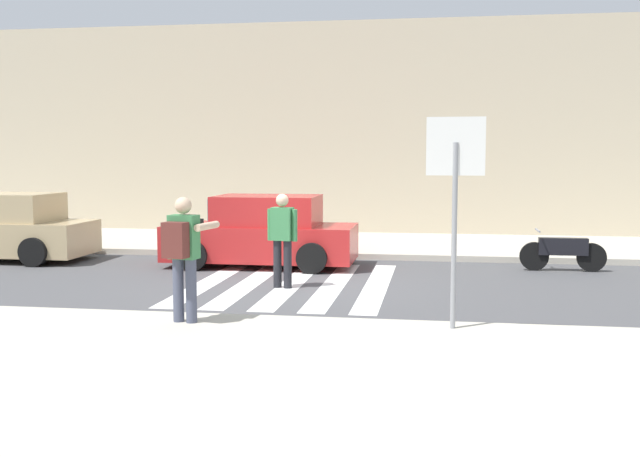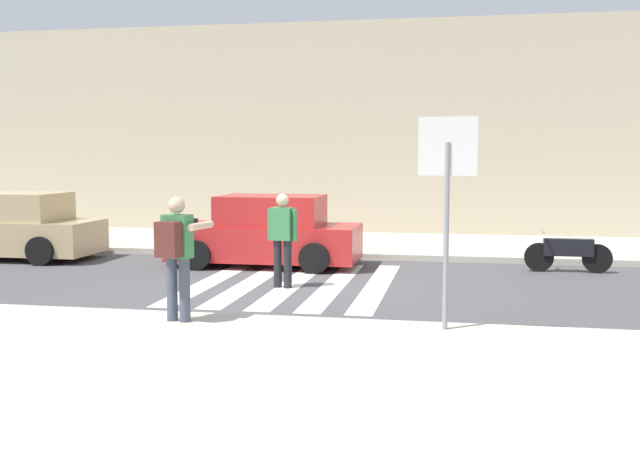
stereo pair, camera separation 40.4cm
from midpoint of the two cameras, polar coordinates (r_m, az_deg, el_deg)
name	(u,v)px [view 2 (the right image)]	position (r m, az deg, el deg)	size (l,w,h in m)	color
ground_plane	(290,285)	(14.01, -1.44, -4.36)	(120.00, 120.00, 0.00)	#4C4C4F
sidewalk_near	(159,380)	(8.19, -10.76, -11.25)	(60.00, 6.00, 0.14)	beige
sidewalk_far	(341,244)	(19.84, 2.20, -1.19)	(60.00, 4.80, 0.14)	beige
building_facade_far	(363,132)	(24.07, 3.79, 7.36)	(56.00, 4.00, 6.30)	beige
crosswalk_stripe_0	(212,281)	(14.61, -7.43, -3.97)	(0.44, 5.20, 0.01)	silver
crosswalk_stripe_1	(252,282)	(14.38, -4.40, -4.09)	(0.44, 5.20, 0.01)	silver
crosswalk_stripe_2	(293,283)	(14.20, -1.27, -4.20)	(0.44, 5.20, 0.01)	silver
crosswalk_stripe_3	(334,285)	(14.06, 1.93, -4.31)	(0.44, 5.20, 0.01)	silver
crosswalk_stripe_4	(377,286)	(13.96, 5.19, -4.40)	(0.44, 5.20, 0.01)	silver
stop_sign	(447,175)	(9.89, 10.83, 4.02)	(0.76, 0.08, 2.79)	gray
photographer_with_backpack	(176,248)	(10.38, -9.79, -1.45)	(0.67, 0.91, 1.72)	#474C60
pedestrian_crossing	(283,235)	(13.64, -2.03, -0.50)	(0.57, 0.30, 1.72)	#232328
parked_car_tan	(12,228)	(18.82, -21.85, 0.04)	(4.10, 1.92, 1.55)	tan
parked_car_red	(267,233)	(16.36, -3.37, -0.35)	(4.10, 1.92, 1.55)	red
motorcycle	(568,252)	(16.39, 19.04, -1.74)	(1.76, 0.60, 0.87)	black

